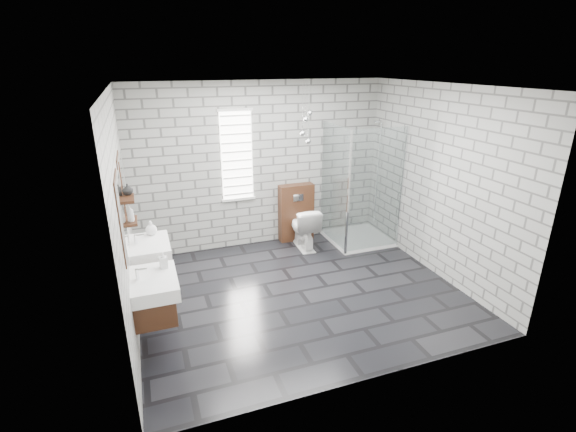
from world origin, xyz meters
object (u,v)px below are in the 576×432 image
cistern_panel (296,212)px  vanity_left (150,286)px  toilet (304,227)px  shower_enclosure (357,216)px  vanity_right (147,250)px

cistern_panel → vanity_left: bearing=-138.0°
toilet → cistern_panel: bearing=-87.5°
vanity_left → shower_enclosure: size_ratio=0.77×
vanity_right → cistern_panel: vanity_right is taller
vanity_left → toilet: size_ratio=2.19×
cistern_panel → toilet: cistern_panel is taller
shower_enclosure → vanity_right: bearing=-167.1°
vanity_right → cistern_panel: 2.82m
vanity_left → shower_enclosure: shower_enclosure is taller
cistern_panel → toilet: (0.00, -0.37, -0.14)m
vanity_left → shower_enclosure: bearing=26.9°
vanity_left → cistern_panel: size_ratio=1.57×
toilet → vanity_right: bearing=22.9°
vanity_left → shower_enclosure: 3.83m
vanity_right → toilet: (2.49, 0.93, -0.40)m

